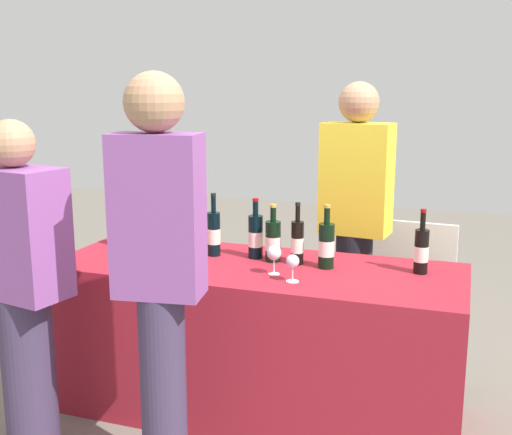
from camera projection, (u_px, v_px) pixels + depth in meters
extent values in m
plane|color=slate|center=(256.00, 408.00, 3.38)|extent=(12.00, 12.00, 0.00)
cube|color=maroon|center=(256.00, 338.00, 3.29)|extent=(2.09, 0.78, 0.80)
cylinder|color=black|center=(123.00, 227.00, 3.55)|extent=(0.07, 0.07, 0.23)
cylinder|color=black|center=(122.00, 200.00, 3.52)|extent=(0.03, 0.03, 0.08)
cylinder|color=gold|center=(122.00, 192.00, 3.51)|extent=(0.03, 0.03, 0.02)
cylinder|color=silver|center=(124.00, 229.00, 3.56)|extent=(0.07, 0.07, 0.08)
cylinder|color=black|center=(171.00, 228.00, 3.57)|extent=(0.07, 0.07, 0.21)
cylinder|color=black|center=(170.00, 203.00, 3.53)|extent=(0.03, 0.03, 0.08)
cylinder|color=maroon|center=(170.00, 195.00, 3.52)|extent=(0.03, 0.03, 0.02)
cylinder|color=silver|center=(171.00, 230.00, 3.57)|extent=(0.07, 0.07, 0.07)
cylinder|color=black|center=(214.00, 234.00, 3.37)|extent=(0.07, 0.07, 0.24)
cylinder|color=black|center=(213.00, 204.00, 3.34)|extent=(0.03, 0.03, 0.09)
cylinder|color=black|center=(213.00, 195.00, 3.33)|extent=(0.03, 0.03, 0.02)
cylinder|color=silver|center=(214.00, 236.00, 3.38)|extent=(0.07, 0.07, 0.08)
cylinder|color=black|center=(256.00, 237.00, 3.33)|extent=(0.08, 0.08, 0.23)
cylinder|color=black|center=(256.00, 209.00, 3.30)|extent=(0.03, 0.03, 0.08)
cylinder|color=maroon|center=(256.00, 200.00, 3.29)|extent=(0.03, 0.03, 0.02)
cylinder|color=silver|center=(256.00, 239.00, 3.33)|extent=(0.08, 0.08, 0.08)
cylinder|color=black|center=(273.00, 241.00, 3.26)|extent=(0.08, 0.08, 0.21)
cylinder|color=black|center=(273.00, 214.00, 3.23)|extent=(0.03, 0.03, 0.07)
cylinder|color=gold|center=(273.00, 206.00, 3.22)|extent=(0.03, 0.03, 0.02)
cylinder|color=silver|center=(273.00, 243.00, 3.26)|extent=(0.08, 0.08, 0.07)
cylinder|color=black|center=(297.00, 243.00, 3.21)|extent=(0.06, 0.06, 0.22)
cylinder|color=black|center=(298.00, 214.00, 3.18)|extent=(0.02, 0.02, 0.08)
cylinder|color=black|center=(298.00, 204.00, 3.17)|extent=(0.03, 0.03, 0.02)
cylinder|color=silver|center=(297.00, 245.00, 3.21)|extent=(0.07, 0.07, 0.08)
cylinder|color=black|center=(326.00, 246.00, 3.14)|extent=(0.08, 0.08, 0.23)
cylinder|color=black|center=(327.00, 216.00, 3.11)|extent=(0.03, 0.03, 0.08)
cylinder|color=gold|center=(327.00, 206.00, 3.10)|extent=(0.03, 0.03, 0.02)
cylinder|color=silver|center=(326.00, 248.00, 3.15)|extent=(0.08, 0.08, 0.08)
cylinder|color=black|center=(421.00, 252.00, 3.05)|extent=(0.07, 0.07, 0.22)
cylinder|color=black|center=(423.00, 221.00, 3.02)|extent=(0.03, 0.03, 0.09)
cylinder|color=maroon|center=(424.00, 211.00, 3.01)|extent=(0.03, 0.03, 0.02)
cylinder|color=silver|center=(421.00, 254.00, 3.06)|extent=(0.07, 0.07, 0.08)
cylinder|color=silver|center=(165.00, 265.00, 3.21)|extent=(0.06, 0.06, 0.00)
cylinder|color=silver|center=(165.00, 257.00, 3.21)|extent=(0.01, 0.01, 0.07)
sphere|color=silver|center=(164.00, 245.00, 3.19)|extent=(0.06, 0.06, 0.06)
cylinder|color=silver|center=(274.00, 274.00, 3.05)|extent=(0.06, 0.06, 0.00)
cylinder|color=silver|center=(274.00, 266.00, 3.05)|extent=(0.01, 0.01, 0.07)
sphere|color=silver|center=(274.00, 253.00, 3.03)|extent=(0.07, 0.07, 0.07)
sphere|color=#590C19|center=(274.00, 255.00, 3.03)|extent=(0.04, 0.04, 0.04)
cylinder|color=silver|center=(292.00, 281.00, 2.94)|extent=(0.06, 0.06, 0.00)
cylinder|color=silver|center=(292.00, 274.00, 2.93)|extent=(0.01, 0.01, 0.07)
sphere|color=silver|center=(293.00, 261.00, 2.92)|extent=(0.06, 0.06, 0.06)
sphere|color=#590C19|center=(293.00, 263.00, 2.92)|extent=(0.03, 0.03, 0.03)
cylinder|color=silver|center=(156.00, 236.00, 3.39)|extent=(0.19, 0.19, 0.21)
cylinder|color=black|center=(352.00, 302.00, 3.76)|extent=(0.22, 0.22, 0.85)
cube|color=yellow|center=(356.00, 179.00, 3.61)|extent=(0.41, 0.26, 0.64)
sphere|color=tan|center=(359.00, 102.00, 3.52)|extent=(0.23, 0.23, 0.23)
cylinder|color=#3F3351|center=(29.00, 374.00, 2.92)|extent=(0.24, 0.24, 0.77)
cube|color=#8C4C99|center=(18.00, 232.00, 2.78)|extent=(0.48, 0.32, 0.58)
sphere|color=tan|center=(11.00, 143.00, 2.70)|extent=(0.21, 0.21, 0.21)
cylinder|color=#3F3351|center=(164.00, 393.00, 2.63)|extent=(0.19, 0.19, 0.87)
cube|color=#8C4C99|center=(158.00, 216.00, 2.47)|extent=(0.38, 0.24, 0.65)
sphere|color=tan|center=(154.00, 102.00, 2.38)|extent=(0.24, 0.24, 0.24)
cube|color=white|center=(408.00, 289.00, 3.99)|extent=(0.56, 0.08, 0.87)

